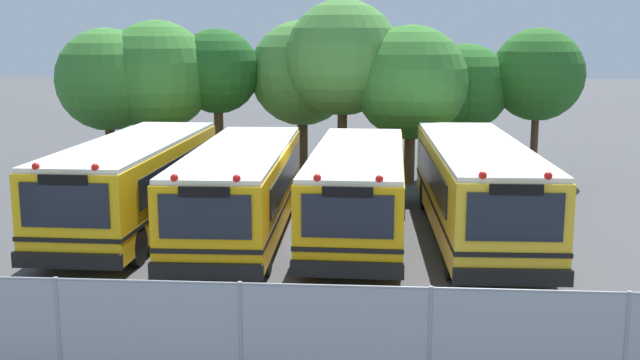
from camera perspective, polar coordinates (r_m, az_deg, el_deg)
ground_plane at (r=21.87m, az=-1.45°, el=-4.10°), size 160.00×160.00×0.00m
school_bus_0 at (r=22.70m, az=-13.58°, el=-0.10°), size 2.73×9.87×2.76m
school_bus_1 at (r=21.56m, az=-5.88°, el=-0.57°), size 2.73×10.17×2.65m
school_bus_2 at (r=21.43m, az=2.84°, el=-0.63°), size 2.72×9.86×2.62m
school_bus_3 at (r=21.79m, az=11.55°, el=-0.44°), size 2.81×10.80×2.78m
tree_0 at (r=30.62m, az=-15.44°, el=7.15°), size 3.91×3.91×5.87m
tree_1 at (r=30.57m, az=-11.79°, el=7.77°), size 4.27×4.27×6.17m
tree_2 at (r=30.70m, az=-7.72°, el=7.91°), size 3.33×3.33×5.86m
tree_3 at (r=31.01m, az=-1.09°, el=7.88°), size 4.22×4.22×6.19m
tree_4 at (r=29.51m, az=1.51°, el=9.05°), size 4.40×4.40×6.95m
tree_5 at (r=29.10m, az=6.98°, el=7.28°), size 4.28×4.28×5.98m
tree_6 at (r=30.91m, az=10.55°, el=6.69°), size 3.53×3.43×5.27m
tree_7 at (r=31.26m, az=15.70°, el=7.66°), size 3.61×3.61×5.88m
chainlink_fence at (r=11.96m, az=-5.89°, el=-11.86°), size 17.12×0.07×1.97m
traffic_cone at (r=13.25m, az=-6.44°, el=-12.91°), size 0.46×0.46×0.61m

